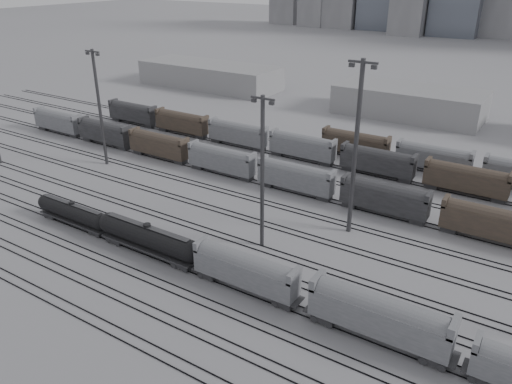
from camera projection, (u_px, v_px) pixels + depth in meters
The scene contains 14 objects.
ground at pixel (144, 256), 73.23m from camera, with size 900.00×900.00×0.00m, color #A2A1A6.
tracks at pixel (215, 210), 86.64m from camera, with size 220.00×71.50×0.16m.
tank_car_a at pixel (73, 212), 81.02m from camera, with size 16.18×2.70×4.00m.
tank_car_b at pixel (148, 237), 72.74m from camera, with size 19.11×3.18×4.72m.
hopper_car_a at pixel (245, 269), 64.18m from camera, with size 14.84×2.95×5.31m.
hopper_car_b at pixel (380, 315), 55.33m from camera, with size 16.21×3.22×5.80m.
light_mast_b at pixel (99, 106), 101.94m from camera, with size 3.85×0.62×24.06m.
light_mast_c at pixel (262, 170), 70.99m from camera, with size 3.70×0.59×23.15m.
light_mast_d at pixel (356, 146), 74.15m from camera, with size 4.36×0.70×27.23m.
bg_string_near at pixel (296, 178), 92.75m from camera, with size 151.00×3.00×5.60m.
bg_string_mid at pixel (377, 163), 100.15m from camera, with size 151.00×3.00×5.60m.
bg_string_far at pixel (477, 167), 97.75m from camera, with size 66.00×3.00×5.60m.
warehouse_left at pixel (210, 75), 173.85m from camera, with size 50.00×18.00×8.00m, color gray.
warehouse_mid at pixel (409, 102), 139.66m from camera, with size 40.00×18.00×8.00m, color gray.
Camera 1 is at (47.61, -44.10, 38.89)m, focal length 35.00 mm.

